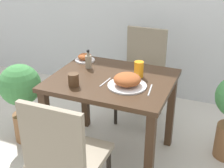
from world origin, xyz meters
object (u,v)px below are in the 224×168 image
chair_near (64,155)px  sauce_bottle (88,61)px  food_plate (127,81)px  side_plate (85,58)px  chair_far (142,69)px  potted_plant_left (21,93)px  drink_cup (74,80)px  juice_glass (139,69)px

chair_near → sauce_bottle: bearing=-73.8°
food_plate → side_plate: size_ratio=1.66×
chair_near → food_plate: bearing=-104.7°
chair_near → sauce_bottle: chair_near is taller
chair_near → food_plate: size_ratio=3.19×
chair_far → potted_plant_left: (-0.85, -0.81, -0.04)m
chair_near → food_plate: (0.17, 0.64, 0.25)m
potted_plant_left → side_plate: bearing=36.4°
sauce_bottle → chair_near: bearing=-73.8°
food_plate → side_plate: 0.62m
chair_far → side_plate: chair_far is taller
food_plate → sauce_bottle: sauce_bottle is taller
food_plate → side_plate: bearing=146.2°
food_plate → sauce_bottle: (-0.41, 0.21, 0.02)m
chair_near → food_plate: chair_near is taller
drink_cup → sauce_bottle: (-0.05, 0.35, 0.01)m
juice_glass → sauce_bottle: bearing=177.6°
side_plate → drink_cup: (0.15, -0.48, 0.02)m
drink_cup → juice_glass: juice_glass is taller
side_plate → drink_cup: 0.51m
drink_cup → sauce_bottle: bearing=98.3°
juice_glass → sauce_bottle: size_ratio=0.78×
food_plate → juice_glass: bearing=82.7°
chair_far → side_plate: 0.65m
drink_cup → juice_glass: bearing=40.3°
drink_cup → food_plate: bearing=20.5°
chair_far → juice_glass: size_ratio=7.28×
food_plate → potted_plant_left: size_ratio=0.39×
sauce_bottle → potted_plant_left: 0.67m
chair_near → potted_plant_left: bearing=-38.6°
potted_plant_left → drink_cup: bearing=-13.1°
chair_near → sauce_bottle: (-0.25, 0.85, 0.27)m
drink_cup → chair_far: bearing=76.2°
side_plate → drink_cup: drink_cup is taller
chair_near → chair_far: (0.04, 1.46, 0.00)m
chair_near → side_plate: bearing=-70.5°
chair_near → chair_far: size_ratio=1.00×
side_plate → chair_near: bearing=-70.5°
chair_near → potted_plant_left: chair_near is taller
drink_cup → sauce_bottle: size_ratio=0.59×
chair_far → drink_cup: (-0.24, -0.96, 0.25)m
chair_far → sauce_bottle: bearing=-115.2°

